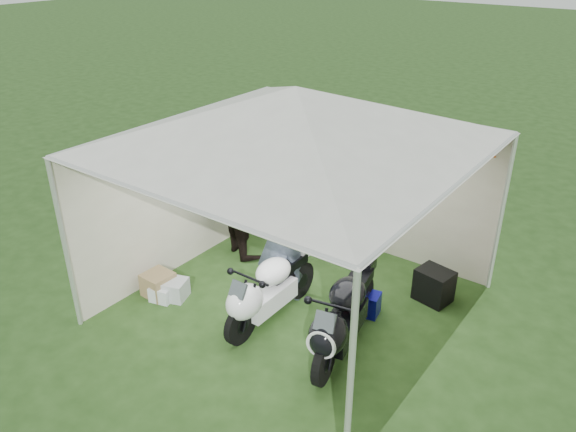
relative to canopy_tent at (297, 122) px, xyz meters
name	(u,v)px	position (x,y,z in m)	size (l,w,h in m)	color
ground	(294,304)	(0.00, -0.03, -2.58)	(80.00, 80.00, 0.00)	#203D15
canopy_tent	(297,122)	(0.00, 0.00, 0.00)	(5.66, 5.66, 3.00)	silver
motorcycle_white	(267,290)	(-0.07, -0.54, -2.09)	(0.40, 1.77, 0.87)	black
motorcycle_black	(342,316)	(1.02, -0.49, -2.05)	(0.66, 1.89, 0.94)	black
paddock_stand	(363,303)	(0.85, 0.36, -2.42)	(0.42, 0.26, 0.31)	#1212B0
person_dark_jacket	(243,198)	(-1.50, 0.71, -1.66)	(0.89, 0.69, 1.83)	black
person_blue_jacket	(282,237)	(-0.20, -0.04, -1.59)	(0.72, 0.47, 1.97)	slate
equipment_box	(434,285)	(1.48, 1.19, -2.34)	(0.46, 0.37, 0.46)	black
crate_0	(172,289)	(-1.47, -0.90, -2.44)	(0.41, 0.32, 0.27)	#B2B7BB
crate_1	(158,284)	(-1.68, -0.97, -2.41)	(0.37, 0.37, 0.33)	olive
crate_2	(162,293)	(-1.54, -1.03, -2.47)	(0.29, 0.25, 0.22)	silver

